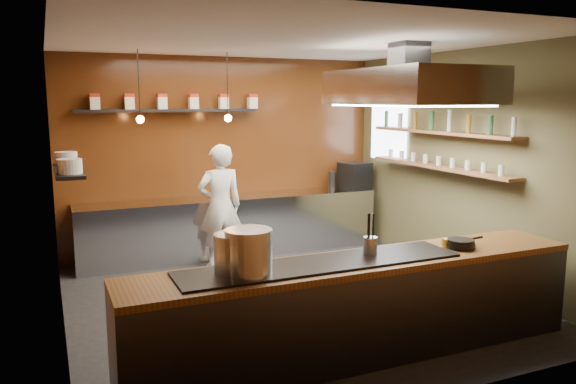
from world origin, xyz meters
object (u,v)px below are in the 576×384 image
espresso_machine (355,176)px  chef (220,206)px  extractor_hood (408,86)px  stockpot_small (235,253)px  stockpot_large (249,252)px

espresso_machine → chef: 2.52m
extractor_hood → chef: (-1.66, 2.04, -1.63)m
extractor_hood → stockpot_small: bearing=-154.6°
extractor_hood → espresso_machine: (0.80, 2.53, -1.39)m
stockpot_large → chef: (0.74, 3.30, -0.25)m
stockpot_small → stockpot_large: bearing=-43.2°
chef → stockpot_large: bearing=76.9°
espresso_machine → chef: chef is taller
stockpot_small → espresso_machine: 4.96m
stockpot_small → espresso_machine: espresso_machine is taller
stockpot_large → chef: bearing=77.3°
stockpot_small → chef: (0.83, 3.22, -0.23)m
stockpot_large → espresso_machine: (3.20, 3.79, -0.01)m
extractor_hood → chef: bearing=129.1°
espresso_machine → chef: bearing=-179.2°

